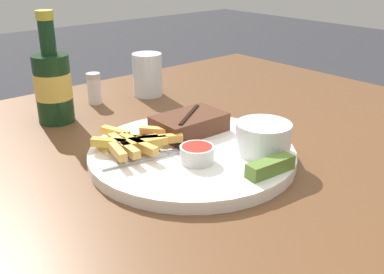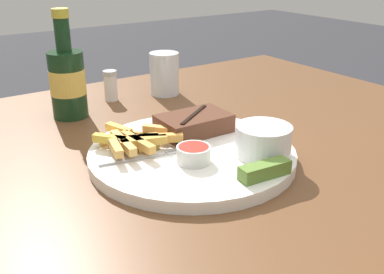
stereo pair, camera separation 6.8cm
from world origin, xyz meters
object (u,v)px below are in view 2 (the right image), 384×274
(dinner_plate, at_px, (192,154))
(fork_utensil, at_px, (139,157))
(beer_bottle, at_px, (67,80))
(dipping_sauce_cup, at_px, (194,153))
(knife_utensil, at_px, (177,138))
(drinking_glass, at_px, (164,74))
(pickle_spear, at_px, (265,170))
(steak_portion, at_px, (194,123))
(coleslaw_cup, at_px, (263,139))
(salt_shaker, at_px, (111,86))

(dinner_plate, distance_m, fork_utensil, 0.08)
(beer_bottle, bearing_deg, dipping_sauce_cup, -79.86)
(knife_utensil, xyz_separation_m, drinking_glass, (0.14, 0.27, 0.03))
(fork_utensil, bearing_deg, dinner_plate, 0.00)
(dinner_plate, bearing_deg, fork_utensil, 168.79)
(pickle_spear, bearing_deg, drinking_glass, 75.61)
(drinking_glass, bearing_deg, steak_portion, -111.19)
(coleslaw_cup, relative_size, fork_utensil, 0.62)
(knife_utensil, bearing_deg, coleslaw_cup, -128.18)
(knife_utensil, distance_m, drinking_glass, 0.31)
(dinner_plate, xyz_separation_m, beer_bottle, (-0.08, 0.29, 0.06))
(fork_utensil, bearing_deg, coleslaw_cup, -19.54)
(fork_utensil, xyz_separation_m, salt_shaker, (0.11, 0.33, 0.01))
(knife_utensil, bearing_deg, dipping_sauce_cup, -176.35)
(pickle_spear, distance_m, drinking_glass, 0.46)
(dinner_plate, xyz_separation_m, coleslaw_cup, (0.07, -0.08, 0.04))
(dinner_plate, xyz_separation_m, dipping_sauce_cup, (-0.02, -0.04, 0.02))
(drinking_glass, bearing_deg, coleslaw_cup, -99.99)
(beer_bottle, bearing_deg, fork_utensil, -89.79)
(dinner_plate, relative_size, knife_utensil, 1.97)
(coleslaw_cup, height_order, fork_utensil, coleslaw_cup)
(dinner_plate, relative_size, dipping_sauce_cup, 6.38)
(steak_portion, bearing_deg, coleslaw_cup, -76.39)
(dipping_sauce_cup, relative_size, fork_utensil, 0.37)
(dinner_plate, height_order, pickle_spear, pickle_spear)
(steak_portion, distance_m, salt_shaker, 0.29)
(dinner_plate, distance_m, beer_bottle, 0.31)
(salt_shaker, bearing_deg, dinner_plate, -94.08)
(steak_portion, distance_m, beer_bottle, 0.27)
(beer_bottle, height_order, drinking_glass, beer_bottle)
(knife_utensil, bearing_deg, fork_utensil, 128.50)
(steak_portion, bearing_deg, dinner_plate, -126.99)
(dipping_sauce_cup, relative_size, drinking_glass, 0.53)
(knife_utensil, bearing_deg, beer_bottle, 39.12)
(salt_shaker, bearing_deg, drinking_glass, -11.53)
(dinner_plate, distance_m, dipping_sauce_cup, 0.05)
(pickle_spear, bearing_deg, fork_utensil, 127.22)
(salt_shaker, bearing_deg, fork_utensil, -108.12)
(pickle_spear, distance_m, beer_bottle, 0.44)
(dinner_plate, bearing_deg, knife_utensil, 88.43)
(pickle_spear, bearing_deg, salt_shaker, 90.53)
(dinner_plate, distance_m, coleslaw_cup, 0.11)
(dipping_sauce_cup, bearing_deg, salt_shaker, 82.80)
(dipping_sauce_cup, relative_size, pickle_spear, 0.65)
(coleslaw_cup, distance_m, dipping_sauce_cup, 0.11)
(dinner_plate, height_order, coleslaw_cup, coleslaw_cup)
(dipping_sauce_cup, relative_size, salt_shaker, 0.76)
(drinking_glass, bearing_deg, dipping_sauce_cup, -115.15)
(dipping_sauce_cup, distance_m, fork_utensil, 0.08)
(pickle_spear, xyz_separation_m, fork_utensil, (-0.11, 0.15, -0.01))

